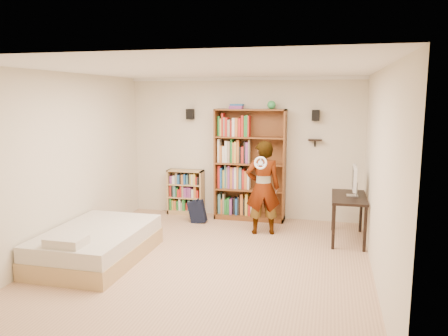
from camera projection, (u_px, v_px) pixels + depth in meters
The scene contains 14 objects.
ground at pixel (209, 261), 6.27m from camera, with size 4.50×5.00×0.01m, color tan.
room_shell at pixel (209, 139), 5.99m from camera, with size 4.52×5.02×2.71m.
crown_molding at pixel (208, 72), 5.84m from camera, with size 4.50×5.00×0.06m.
speaker_left at pixel (190, 114), 8.50m from camera, with size 0.14×0.12×0.20m, color black.
speaker_right at pixel (316, 115), 7.93m from camera, with size 0.14×0.12×0.20m, color black.
wall_shelf at pixel (315, 140), 8.01m from camera, with size 0.25×0.16×0.03m, color black.
tall_bookshelf at pixel (250, 165), 8.27m from camera, with size 1.33×0.39×2.11m, color brown, non-canonical shape.
low_bookshelf at pixel (186, 192), 8.74m from camera, with size 0.72×0.27×0.89m, color tan, non-canonical shape.
computer_desk at pixel (348, 218), 7.14m from camera, with size 0.54×1.09×0.74m, color black, non-canonical shape.
imac at pixel (353, 181), 7.05m from camera, with size 0.10×0.50×0.50m, color silver, non-canonical shape.
daybed at pixel (97, 240), 6.30m from camera, with size 1.26×1.94×0.57m, color beige, non-canonical shape.
person at pixel (263, 188), 7.43m from camera, with size 0.59×0.39×1.61m, color black.
wii_wheel at pixel (261, 163), 7.06m from camera, with size 0.22×0.22×0.04m, color silver.
navy_bag at pixel (197, 211), 8.17m from camera, with size 0.32×0.21×0.43m, color black, non-canonical shape.
Camera 1 is at (1.63, -5.75, 2.35)m, focal length 35.00 mm.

